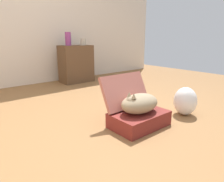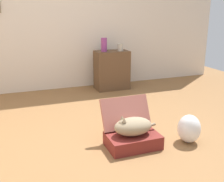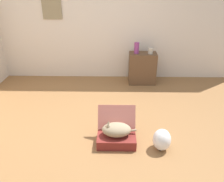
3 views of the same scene
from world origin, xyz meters
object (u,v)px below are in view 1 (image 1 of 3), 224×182
(suitcase_base, at_px, (139,119))
(cat, at_px, (139,103))
(plastic_bag_white, at_px, (185,101))
(vase_tall, at_px, (68,39))
(side_table, at_px, (76,64))
(vase_short, at_px, (83,42))

(suitcase_base, relative_size, cat, 1.12)
(cat, distance_m, plastic_bag_white, 0.65)
(suitcase_base, height_order, vase_tall, vase_tall)
(plastic_bag_white, relative_size, vase_tall, 1.34)
(plastic_bag_white, height_order, side_table, side_table)
(suitcase_base, relative_size, plastic_bag_white, 1.75)
(suitcase_base, distance_m, cat, 0.17)
(side_table, distance_m, vase_tall, 0.49)
(cat, xyz_separation_m, plastic_bag_white, (0.63, -0.11, -0.08))
(suitcase_base, height_order, side_table, side_table)
(cat, relative_size, side_table, 0.71)
(vase_tall, distance_m, vase_short, 0.31)
(cat, bearing_deg, plastic_bag_white, -10.17)
(side_table, xyz_separation_m, vase_short, (0.15, -0.04, 0.41))
(suitcase_base, bearing_deg, vase_short, 71.38)
(suitcase_base, xyz_separation_m, plastic_bag_white, (0.63, -0.11, 0.09))
(side_table, bearing_deg, vase_tall, -175.43)
(vase_tall, bearing_deg, vase_short, -5.44)
(plastic_bag_white, relative_size, side_table, 0.45)
(plastic_bag_white, bearing_deg, cat, 169.83)
(suitcase_base, xyz_separation_m, vase_tall, (0.42, 2.18, 0.75))
(cat, xyz_separation_m, vase_tall, (0.43, 2.18, 0.58))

